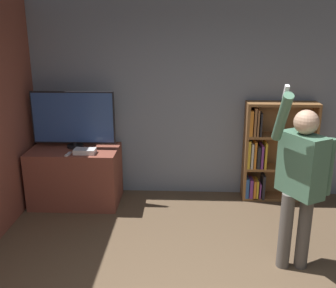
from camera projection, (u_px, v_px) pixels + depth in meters
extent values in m
cube|color=gray|center=(186.00, 100.00, 5.41)|extent=(6.23, 0.06, 2.70)
cube|color=brown|center=(76.00, 176.00, 5.33)|extent=(1.17, 0.68, 0.77)
cylinder|color=black|center=(75.00, 146.00, 5.28)|extent=(0.22, 0.22, 0.03)
cylinder|color=black|center=(75.00, 143.00, 5.27)|extent=(0.06, 0.06, 0.05)
cube|color=black|center=(73.00, 118.00, 5.17)|extent=(1.10, 0.04, 0.69)
cube|color=#2D4C8C|center=(73.00, 118.00, 5.14)|extent=(1.06, 0.01, 0.66)
cube|color=white|center=(85.00, 151.00, 5.02)|extent=(0.27, 0.16, 0.06)
cube|color=white|center=(68.00, 154.00, 4.97)|extent=(0.06, 0.14, 0.02)
cube|color=brown|center=(245.00, 151.00, 5.39)|extent=(0.04, 0.28, 1.37)
cube|color=brown|center=(312.00, 152.00, 5.35)|extent=(0.04, 0.28, 1.37)
cube|color=brown|center=(277.00, 149.00, 5.50)|extent=(0.95, 0.01, 1.37)
cube|color=brown|center=(275.00, 196.00, 5.57)|extent=(0.88, 0.28, 0.04)
cube|color=brown|center=(277.00, 167.00, 5.44)|extent=(0.88, 0.28, 0.04)
cube|color=brown|center=(280.00, 136.00, 5.30)|extent=(0.88, 0.28, 0.04)
cube|color=brown|center=(283.00, 104.00, 5.17)|extent=(0.88, 0.28, 0.04)
cube|color=#2D569E|center=(246.00, 187.00, 5.51)|extent=(0.04, 0.22, 0.30)
cube|color=#7A3889|center=(250.00, 188.00, 5.51)|extent=(0.04, 0.21, 0.28)
cube|color=orange|center=(254.00, 188.00, 5.51)|extent=(0.03, 0.21, 0.27)
cube|color=gold|center=(256.00, 188.00, 5.50)|extent=(0.03, 0.20, 0.27)
cube|color=#7A3889|center=(259.00, 190.00, 5.51)|extent=(0.02, 0.20, 0.23)
cube|color=#232328|center=(263.00, 186.00, 5.49)|extent=(0.04, 0.21, 0.35)
cube|color=gold|center=(248.00, 153.00, 5.38)|extent=(0.04, 0.25, 0.38)
cube|color=beige|center=(251.00, 154.00, 5.38)|extent=(0.03, 0.24, 0.35)
cube|color=orange|center=(254.00, 154.00, 5.36)|extent=(0.03, 0.22, 0.37)
cube|color=#232328|center=(258.00, 156.00, 5.38)|extent=(0.04, 0.24, 0.31)
cube|color=#7A3889|center=(261.00, 155.00, 5.39)|extent=(0.03, 0.26, 0.32)
cube|color=gold|center=(265.00, 154.00, 5.36)|extent=(0.03, 0.22, 0.36)
cube|color=orange|center=(250.00, 122.00, 5.24)|extent=(0.04, 0.22, 0.34)
cube|color=#99663D|center=(254.00, 121.00, 5.24)|extent=(0.03, 0.24, 0.38)
cube|color=#99663D|center=(257.00, 122.00, 5.24)|extent=(0.02, 0.23, 0.35)
cube|color=#232328|center=(260.00, 124.00, 5.23)|extent=(0.02, 0.20, 0.31)
cylinder|color=#56514C|center=(285.00, 231.00, 3.90)|extent=(0.13, 0.13, 0.80)
cylinder|color=#56514C|center=(304.00, 231.00, 3.89)|extent=(0.13, 0.13, 0.80)
cube|color=#477056|center=(302.00, 165.00, 3.69)|extent=(0.41, 0.49, 0.60)
sphere|color=tan|center=(306.00, 122.00, 3.56)|extent=(0.23, 0.23, 0.23)
cylinder|color=#477056|center=(328.00, 167.00, 3.68)|extent=(0.09, 0.09, 0.55)
cylinder|color=#477056|center=(282.00, 118.00, 3.45)|extent=(0.09, 0.39, 0.50)
cube|color=white|center=(286.00, 92.00, 3.33)|extent=(0.04, 0.09, 0.14)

